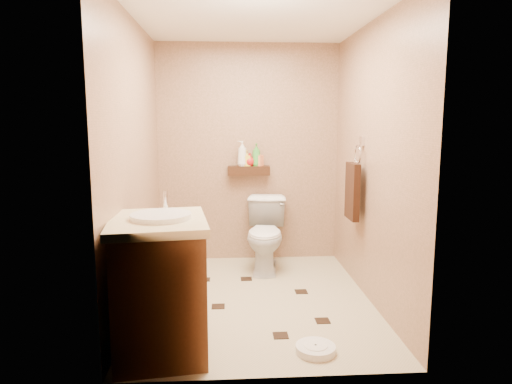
{
  "coord_description": "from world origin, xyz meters",
  "views": [
    {
      "loc": [
        -0.24,
        -3.83,
        1.56
      ],
      "look_at": [
        0.02,
        0.25,
        0.92
      ],
      "focal_mm": 32.0,
      "sensor_mm": 36.0,
      "label": 1
    }
  ],
  "objects": [
    {
      "name": "wall_left",
      "position": [
        -1.0,
        0.0,
        1.2
      ],
      "size": [
        0.04,
        2.5,
        2.4
      ],
      "primitive_type": "cube",
      "color": "#A3775D",
      "rests_on": "ground"
    },
    {
      "name": "bathroom_scale",
      "position": [
        0.35,
        -0.96,
        0.03
      ],
      "size": [
        0.3,
        0.3,
        0.05
      ],
      "rotation": [
        0.0,
        0.0,
        -0.1
      ],
      "color": "white",
      "rests_on": "ground"
    },
    {
      "name": "toilet_brush",
      "position": [
        -0.82,
        1.07,
        0.18
      ],
      "size": [
        0.12,
        0.12,
        0.5
      ],
      "color": "#175E5F",
      "rests_on": "ground"
    },
    {
      "name": "floor_accents",
      "position": [
        0.04,
        -0.02,
        0.0
      ],
      "size": [
        1.08,
        1.35,
        0.01
      ],
      "color": "black",
      "rests_on": "ground"
    },
    {
      "name": "bottle_c",
      "position": [
        0.01,
        1.17,
        1.14
      ],
      "size": [
        0.14,
        0.14,
        0.14
      ],
      "primitive_type": "imported",
      "rotation": [
        0.0,
        0.0,
        5.9
      ],
      "color": "red",
      "rests_on": "wall_shelf"
    },
    {
      "name": "ground",
      "position": [
        0.0,
        0.0,
        0.0
      ],
      "size": [
        2.5,
        2.5,
        0.0
      ],
      "primitive_type": "plane",
      "color": "#C2B08E",
      "rests_on": "ground"
    },
    {
      "name": "ceiling",
      "position": [
        0.0,
        0.0,
        2.4
      ],
      "size": [
        2.0,
        2.5,
        0.02
      ],
      "primitive_type": "cube",
      "color": "white",
      "rests_on": "wall_back"
    },
    {
      "name": "wall_shelf",
      "position": [
        0.0,
        1.17,
        1.02
      ],
      "size": [
        0.46,
        0.14,
        0.1
      ],
      "primitive_type": "cube",
      "color": "#3D2010",
      "rests_on": "wall_back"
    },
    {
      "name": "wall_back",
      "position": [
        0.0,
        1.25,
        1.2
      ],
      "size": [
        2.0,
        0.04,
        2.4
      ],
      "primitive_type": "cube",
      "color": "#A3775D",
      "rests_on": "ground"
    },
    {
      "name": "bottle_d",
      "position": [
        0.08,
        1.17,
        1.19
      ],
      "size": [
        0.11,
        0.11,
        0.25
      ],
      "primitive_type": "imported",
      "rotation": [
        0.0,
        0.0,
        0.12
      ],
      "color": "green",
      "rests_on": "wall_shelf"
    },
    {
      "name": "wall_front",
      "position": [
        0.0,
        -1.25,
        1.2
      ],
      "size": [
        2.0,
        0.04,
        2.4
      ],
      "primitive_type": "cube",
      "color": "#A3775D",
      "rests_on": "ground"
    },
    {
      "name": "bottle_a",
      "position": [
        -0.07,
        1.17,
        1.21
      ],
      "size": [
        0.11,
        0.11,
        0.28
      ],
      "primitive_type": "imported",
      "rotation": [
        0.0,
        0.0,
        4.71
      ],
      "color": "white",
      "rests_on": "wall_shelf"
    },
    {
      "name": "bottle_e",
      "position": [
        0.11,
        1.17,
        1.16
      ],
      "size": [
        0.11,
        0.11,
        0.18
      ],
      "primitive_type": "imported",
      "rotation": [
        0.0,
        0.0,
        4.1
      ],
      "color": "#ED824F",
      "rests_on": "wall_shelf"
    },
    {
      "name": "toilet_paper",
      "position": [
        -0.94,
        0.65,
        0.6
      ],
      "size": [
        0.12,
        0.11,
        0.12
      ],
      "color": "white",
      "rests_on": "wall_left"
    },
    {
      "name": "vanity",
      "position": [
        -0.7,
        -0.85,
        0.48
      ],
      "size": [
        0.72,
        0.83,
        1.07
      ],
      "rotation": [
        0.0,
        0.0,
        0.13
      ],
      "color": "brown",
      "rests_on": "ground"
    },
    {
      "name": "bottle_b",
      "position": [
        -0.02,
        1.17,
        1.16
      ],
      "size": [
        0.08,
        0.08,
        0.17
      ],
      "primitive_type": "imported",
      "rotation": [
        0.0,
        0.0,
        0.0
      ],
      "color": "yellow",
      "rests_on": "wall_shelf"
    },
    {
      "name": "towel_ring",
      "position": [
        0.91,
        0.25,
        0.95
      ],
      "size": [
        0.12,
        0.3,
        0.76
      ],
      "color": "silver",
      "rests_on": "wall_right"
    },
    {
      "name": "toilet",
      "position": [
        0.16,
        0.83,
        0.38
      ],
      "size": [
        0.5,
        0.78,
        0.75
      ],
      "primitive_type": "imported",
      "rotation": [
        0.0,
        0.0,
        -0.12
      ],
      "color": "white",
      "rests_on": "ground"
    },
    {
      "name": "wall_right",
      "position": [
        1.0,
        0.0,
        1.2
      ],
      "size": [
        0.04,
        2.5,
        2.4
      ],
      "primitive_type": "cube",
      "color": "#A3775D",
      "rests_on": "ground"
    }
  ]
}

